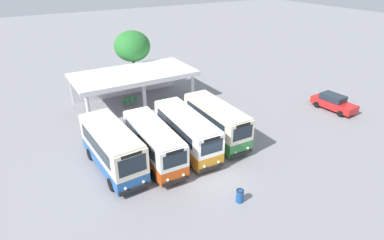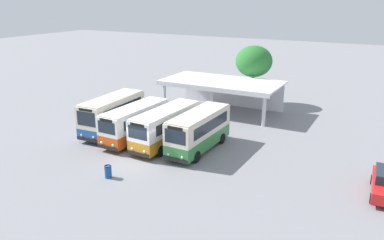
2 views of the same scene
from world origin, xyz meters
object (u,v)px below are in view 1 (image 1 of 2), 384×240
at_px(city_bus_middle_cream, 186,131).
at_px(city_bus_fourth_amber, 216,121).
at_px(parked_car_flank, 334,102).
at_px(waiting_chair_second_from_end, 130,100).
at_px(waiting_chair_middle_seat, 135,99).
at_px(litter_bin_apron, 240,196).
at_px(waiting_chair_end_by_column, 125,102).
at_px(city_bus_nearest_orange, 112,147).
at_px(city_bus_second_in_row, 154,142).

relative_size(city_bus_middle_cream, city_bus_fourth_amber, 1.07).
height_order(parked_car_flank, waiting_chair_second_from_end, parked_car_flank).
xyz_separation_m(waiting_chair_middle_seat, litter_bin_apron, (-0.11, -18.16, -0.07)).
distance_m(city_bus_middle_cream, waiting_chair_middle_seat, 10.97).
xyz_separation_m(parked_car_flank, waiting_chair_end_by_column, (-18.22, 11.71, -0.31)).
bearing_deg(city_bus_nearest_orange, litter_bin_apron, -53.08).
relative_size(waiting_chair_second_from_end, waiting_chair_middle_seat, 1.00).
relative_size(city_bus_second_in_row, city_bus_middle_cream, 0.95).
distance_m(city_bus_nearest_orange, city_bus_middle_cream, 5.95).
bearing_deg(waiting_chair_end_by_column, city_bus_middle_cream, -82.79).
distance_m(city_bus_middle_cream, waiting_chair_second_from_end, 11.00).
bearing_deg(litter_bin_apron, waiting_chair_second_from_end, 91.59).
distance_m(parked_car_flank, waiting_chair_middle_seat, 20.70).
relative_size(city_bus_nearest_orange, parked_car_flank, 1.64).
bearing_deg(city_bus_fourth_amber, waiting_chair_end_by_column, 112.24).
bearing_deg(waiting_chair_middle_seat, litter_bin_apron, -90.34).
distance_m(waiting_chair_end_by_column, waiting_chair_second_from_end, 0.63).
bearing_deg(waiting_chair_second_from_end, city_bus_middle_cream, -86.06).
bearing_deg(city_bus_nearest_orange, waiting_chair_second_from_end, 63.90).
xyz_separation_m(city_bus_second_in_row, parked_car_flank, (19.83, -0.67, -0.85)).
relative_size(parked_car_flank, waiting_chair_second_from_end, 5.29).
bearing_deg(litter_bin_apron, parked_car_flank, 20.34).
relative_size(city_bus_fourth_amber, parked_car_flank, 1.63).
height_order(city_bus_middle_cream, waiting_chair_middle_seat, city_bus_middle_cream).
xyz_separation_m(city_bus_middle_cream, waiting_chair_middle_seat, (-0.14, 10.90, -1.20)).
bearing_deg(waiting_chair_middle_seat, city_bus_middle_cream, -89.28).
distance_m(city_bus_nearest_orange, waiting_chair_middle_seat, 12.14).
height_order(city_bus_fourth_amber, waiting_chair_end_by_column, city_bus_fourth_amber).
relative_size(parked_car_flank, waiting_chair_middle_seat, 5.29).
relative_size(parked_car_flank, waiting_chair_end_by_column, 5.29).
bearing_deg(city_bus_second_in_row, litter_bin_apron, -68.75).
height_order(city_bus_nearest_orange, city_bus_middle_cream, city_bus_nearest_orange).
bearing_deg(litter_bin_apron, city_bus_nearest_orange, 126.92).
distance_m(city_bus_second_in_row, city_bus_fourth_amber, 5.96).
bearing_deg(waiting_chair_end_by_column, city_bus_nearest_orange, -113.61).
height_order(waiting_chair_end_by_column, waiting_chair_middle_seat, same).
xyz_separation_m(city_bus_middle_cream, waiting_chair_end_by_column, (-1.37, 10.79, -1.20)).
height_order(city_bus_middle_cream, waiting_chair_second_from_end, city_bus_middle_cream).
xyz_separation_m(city_bus_fourth_amber, parked_car_flank, (13.89, -1.10, -0.94)).
xyz_separation_m(city_bus_nearest_orange, litter_bin_apron, (5.70, -7.58, -1.39)).
bearing_deg(waiting_chair_end_by_column, waiting_chair_middle_seat, 5.27).
distance_m(city_bus_nearest_orange, waiting_chair_second_from_end, 11.87).
height_order(city_bus_fourth_amber, parked_car_flank, city_bus_fourth_amber).
bearing_deg(waiting_chair_middle_seat, city_bus_fourth_amber, -73.83).
relative_size(city_bus_fourth_amber, waiting_chair_end_by_column, 8.62).
bearing_deg(parked_car_flank, city_bus_second_in_row, 178.07).
xyz_separation_m(city_bus_fourth_amber, waiting_chair_middle_seat, (-3.11, 10.72, -1.25)).
bearing_deg(city_bus_middle_cream, waiting_chair_second_from_end, 93.94).
height_order(city_bus_second_in_row, waiting_chair_middle_seat, city_bus_second_in_row).
bearing_deg(waiting_chair_middle_seat, city_bus_nearest_orange, -118.75).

